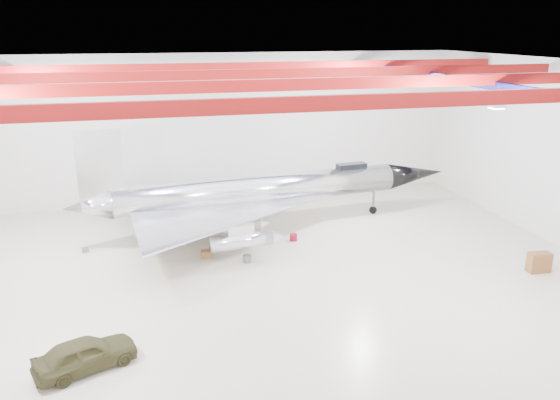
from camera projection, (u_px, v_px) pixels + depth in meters
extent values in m
plane|color=beige|center=(235.00, 284.00, 28.26)|extent=(40.00, 40.00, 0.00)
plane|color=silver|center=(198.00, 129.00, 40.46)|extent=(40.00, 0.00, 40.00)
plane|color=#0A0F38|center=(229.00, 66.00, 24.95)|extent=(40.00, 40.00, 0.00)
cube|color=maroon|center=(277.00, 105.00, 16.82)|extent=(39.50, 0.25, 0.50)
cube|color=maroon|center=(241.00, 86.00, 22.36)|extent=(39.50, 0.25, 0.50)
cube|color=maroon|center=(219.00, 75.00, 27.90)|extent=(39.50, 0.25, 0.50)
cube|color=maroon|center=(205.00, 67.00, 33.45)|extent=(39.50, 0.25, 0.50)
cube|color=#0D0F53|center=(460.00, 80.00, 28.08)|extent=(0.25, 29.50, 0.40)
cube|color=silver|center=(497.00, 104.00, 22.19)|extent=(0.55, 0.55, 0.25)
cube|color=silver|center=(21.00, 88.00, 28.50)|extent=(0.55, 0.55, 0.25)
cube|color=silver|center=(375.00, 79.00, 33.27)|extent=(0.55, 0.55, 0.25)
cylinder|color=silver|center=(261.00, 190.00, 35.57)|extent=(18.78, 3.60, 1.87)
cone|color=black|center=(415.00, 174.00, 39.34)|extent=(4.83, 2.29, 1.87)
cone|color=silver|center=(87.00, 207.00, 32.09)|extent=(2.97, 2.12, 1.87)
cube|color=silver|center=(100.00, 166.00, 31.67)|extent=(2.62, 0.35, 4.21)
cube|color=black|center=(351.00, 167.00, 37.39)|extent=(2.12, 0.94, 0.47)
cylinder|color=silver|center=(241.00, 241.00, 30.44)|extent=(3.61, 1.17, 0.84)
cylinder|color=silver|center=(231.00, 228.00, 32.54)|extent=(3.61, 1.17, 0.84)
cylinder|color=silver|center=(210.00, 201.00, 37.57)|extent=(3.61, 1.17, 0.84)
cylinder|color=silver|center=(203.00, 192.00, 39.67)|extent=(3.61, 1.17, 0.84)
cylinder|color=#59595B|center=(373.00, 202.00, 38.82)|extent=(0.17, 0.17, 1.68)
cylinder|color=black|center=(373.00, 210.00, 38.99)|extent=(0.54, 0.25, 0.52)
cylinder|color=#59595B|center=(214.00, 234.00, 32.80)|extent=(0.17, 0.17, 1.68)
cylinder|color=black|center=(214.00, 243.00, 32.97)|extent=(0.54, 0.25, 0.52)
cylinder|color=#59595B|center=(198.00, 211.00, 36.99)|extent=(0.17, 0.17, 1.68)
cylinder|color=black|center=(198.00, 219.00, 37.16)|extent=(0.54, 0.25, 0.52)
imported|color=#3A381D|center=(85.00, 354.00, 21.03)|extent=(4.19, 2.90, 1.32)
cube|color=brown|center=(539.00, 262.00, 29.54)|extent=(1.26, 0.70, 1.11)
cube|color=olive|center=(147.00, 248.00, 32.39)|extent=(0.58, 0.48, 0.39)
cube|color=maroon|center=(202.00, 225.00, 36.29)|extent=(0.51, 0.45, 0.31)
cylinder|color=#59595B|center=(247.00, 259.00, 30.84)|extent=(0.61, 0.61, 0.44)
cube|color=olive|center=(234.00, 238.00, 33.85)|extent=(0.67, 0.57, 0.42)
cube|color=#59595B|center=(85.00, 250.00, 32.28)|extent=(0.41, 0.36, 0.26)
cylinder|color=maroon|center=(294.00, 237.00, 34.00)|extent=(0.55, 0.55, 0.42)
cube|color=olive|center=(206.00, 254.00, 31.48)|extent=(0.65, 0.54, 0.44)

